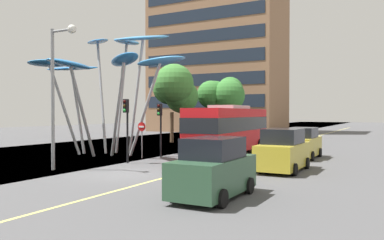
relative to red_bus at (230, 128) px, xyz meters
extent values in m
cube|color=#4C4C4F|center=(-1.18, -10.38, -1.97)|extent=(120.00, 240.00, 0.10)
cube|color=#E0D666|center=(1.13, -10.38, -1.93)|extent=(0.16, 144.00, 0.01)
cube|color=red|center=(0.00, 0.00, -0.11)|extent=(2.99, 10.72, 2.92)
cube|color=black|center=(0.00, 0.00, 0.30)|extent=(3.02, 10.82, 0.94)
cube|color=yellow|center=(-0.26, 5.23, 1.05)|extent=(1.36, 0.17, 0.36)
cube|color=#B2B2B7|center=(0.00, 0.00, 1.47)|extent=(2.03, 3.80, 0.24)
cylinder|color=black|center=(1.07, 3.34, -1.44)|extent=(0.33, 0.97, 0.96)
cylinder|color=black|center=(-1.39, 3.22, -1.44)|extent=(0.33, 0.97, 0.96)
cylinder|color=black|center=(1.37, -2.86, -1.44)|extent=(0.33, 0.97, 0.96)
cylinder|color=black|center=(-1.08, -2.98, -1.44)|extent=(0.33, 0.97, 0.96)
cylinder|color=#9EA0A5|center=(-4.72, -3.60, 1.30)|extent=(2.62, 0.35, 6.51)
ellipsoid|color=#4299E0|center=(-3.51, -3.53, 4.52)|extent=(3.71, 1.37, 0.85)
cylinder|color=#9EA0A5|center=(-6.54, -2.14, 2.34)|extent=(0.94, 1.10, 8.55)
ellipsoid|color=#4CA3E5|center=(-6.21, -1.73, 6.60)|extent=(3.44, 3.91, 0.94)
cylinder|color=#9EA0A5|center=(-8.16, -1.82, 2.35)|extent=(0.49, 1.91, 8.59)
ellipsoid|color=#4CA3E5|center=(-8.29, -0.98, 6.62)|extent=(2.00, 3.17, 0.79)
cylinder|color=#9EA0A5|center=(-9.77, -2.26, 2.45)|extent=(2.85, 2.32, 8.82)
ellipsoid|color=#2D7FD1|center=(-11.06, -1.23, 6.83)|extent=(4.29, 3.86, 0.77)
cylinder|color=#9EA0A5|center=(-10.28, -4.24, 1.21)|extent=(1.24, 0.43, 6.30)
ellipsoid|color=#2D7FD1|center=(-10.78, -4.34, 4.34)|extent=(4.46, 1.95, 0.41)
cylinder|color=#9EA0A5|center=(-10.50, -5.35, 1.34)|extent=(2.08, 1.35, 6.58)
ellipsoid|color=#388EDB|center=(-11.41, -5.89, 4.59)|extent=(3.35, 2.80, 0.61)
cylinder|color=#9EA0A5|center=(-7.81, -6.34, 1.11)|extent=(0.25, 2.40, 6.13)
ellipsoid|color=#2D7FD1|center=(-7.78, -7.45, 4.14)|extent=(1.67, 3.57, 0.79)
cylinder|color=#9EA0A5|center=(-5.89, -5.09, 1.25)|extent=(2.56, 1.79, 6.42)
ellipsoid|color=#2D7FD1|center=(-4.74, -5.85, 4.42)|extent=(4.03, 3.26, 0.90)
cylinder|color=black|center=(-3.62, -6.99, -0.02)|extent=(0.12, 0.12, 3.80)
cube|color=black|center=(-3.62, -7.13, 1.47)|extent=(0.28, 0.24, 0.80)
sphere|color=#390706|center=(-3.62, -7.26, 1.73)|extent=(0.18, 0.18, 0.18)
sphere|color=#3A2707|center=(-3.62, -7.26, 1.47)|extent=(0.18, 0.18, 0.18)
sphere|color=green|center=(-3.62, -7.26, 1.21)|extent=(0.18, 0.18, 0.18)
cylinder|color=black|center=(-3.65, -3.31, -0.12)|extent=(0.12, 0.12, 3.60)
cube|color=black|center=(-3.65, -3.45, 1.28)|extent=(0.28, 0.24, 0.80)
sphere|color=#390706|center=(-3.65, -3.58, 1.54)|extent=(0.18, 0.18, 0.18)
sphere|color=#3A2707|center=(-3.65, -3.58, 1.28)|extent=(0.18, 0.18, 0.18)
sphere|color=green|center=(-3.65, -3.58, 1.02)|extent=(0.18, 0.18, 0.18)
cylinder|color=black|center=(-4.08, 1.29, -0.30)|extent=(0.12, 0.12, 3.24)
cube|color=black|center=(-4.08, 1.15, 0.92)|extent=(0.28, 0.24, 0.80)
sphere|color=#390706|center=(-4.08, 1.02, 1.18)|extent=(0.18, 0.18, 0.18)
sphere|color=orange|center=(-4.08, 1.02, 0.92)|extent=(0.18, 0.18, 0.18)
sphere|color=black|center=(-4.08, 1.02, 0.66)|extent=(0.18, 0.18, 0.18)
cube|color=#2D5138|center=(4.92, -13.16, -1.14)|extent=(1.75, 3.99, 1.21)
cube|color=black|center=(4.92, -13.16, -0.17)|extent=(1.61, 2.19, 0.73)
cylinder|color=black|center=(5.80, -11.92, -1.62)|extent=(0.20, 0.60, 0.60)
cylinder|color=black|center=(4.04, -11.92, -1.62)|extent=(0.20, 0.60, 0.60)
cylinder|color=black|center=(5.80, -14.40, -1.62)|extent=(0.20, 0.60, 0.60)
cylinder|color=black|center=(4.04, -14.40, -1.62)|extent=(0.20, 0.60, 0.60)
cube|color=gold|center=(5.35, -5.68, -1.13)|extent=(1.83, 4.35, 1.23)
cube|color=black|center=(5.35, -5.68, -0.13)|extent=(1.68, 2.39, 0.76)
cylinder|color=black|center=(6.27, -4.33, -1.62)|extent=(0.20, 0.60, 0.60)
cylinder|color=black|center=(4.44, -4.33, -1.62)|extent=(0.20, 0.60, 0.60)
cylinder|color=black|center=(6.27, -7.03, -1.62)|extent=(0.20, 0.60, 0.60)
cylinder|color=black|center=(4.44, -7.03, -1.62)|extent=(0.20, 0.60, 0.60)
cube|color=gold|center=(4.96, 0.55, -1.15)|extent=(1.72, 4.12, 1.18)
cube|color=black|center=(4.96, 0.55, -0.23)|extent=(1.58, 2.27, 0.66)
cylinder|color=black|center=(5.82, 1.83, -1.62)|extent=(0.20, 0.60, 0.60)
cylinder|color=black|center=(4.10, 1.83, -1.62)|extent=(0.20, 0.60, 0.60)
cylinder|color=black|center=(5.82, -0.73, -1.62)|extent=(0.20, 0.60, 0.60)
cylinder|color=black|center=(4.10, -0.73, -1.62)|extent=(0.20, 0.60, 0.60)
cylinder|color=gray|center=(-5.35, -11.04, 1.76)|extent=(0.18, 0.18, 7.36)
cylinder|color=gray|center=(-4.65, -11.04, 5.29)|extent=(1.40, 0.12, 0.12)
sphere|color=silver|center=(-3.96, -11.04, 5.29)|extent=(0.44, 0.44, 0.44)
cylinder|color=brown|center=(-9.85, 8.35, -0.39)|extent=(0.36, 0.36, 3.06)
sphere|color=#428438|center=(-8.95, 7.30, 3.94)|extent=(3.84, 3.84, 3.84)
sphere|color=#428438|center=(-10.69, 9.12, 3.62)|extent=(3.33, 3.33, 3.33)
sphere|color=#428438|center=(-8.98, 8.84, 2.73)|extent=(3.37, 3.37, 3.37)
sphere|color=#428438|center=(-8.92, 7.80, 3.00)|extent=(2.70, 2.70, 2.70)
cylinder|color=brown|center=(-7.10, 14.75, -0.42)|extent=(0.36, 0.36, 3.00)
sphere|color=#387A33|center=(-6.08, 14.13, 2.98)|extent=(3.56, 3.56, 3.56)
sphere|color=#387A33|center=(-8.24, 15.21, 3.33)|extent=(2.83, 2.83, 2.83)
sphere|color=#387A33|center=(-8.00, 13.63, 3.11)|extent=(3.09, 3.09, 3.09)
sphere|color=#387A33|center=(-6.44, 15.37, 3.65)|extent=(2.94, 2.94, 2.94)
cylinder|color=gray|center=(-4.39, -4.44, -0.73)|extent=(0.08, 0.08, 2.38)
cylinder|color=red|center=(-4.39, -4.47, 0.16)|extent=(0.60, 0.03, 0.60)
cube|color=white|center=(-4.39, -4.50, 0.16)|extent=(0.40, 0.04, 0.11)
cube|color=#936B4C|center=(-15.80, 32.34, 11.08)|extent=(20.69, 10.77, 26.00)
cube|color=#1E2838|center=(-15.80, 26.93, 2.79)|extent=(19.45, 0.08, 1.82)
cube|color=#1E2838|center=(-15.80, 26.93, 6.04)|extent=(19.45, 0.08, 1.82)
cube|color=#1E2838|center=(-15.80, 26.93, 9.29)|extent=(19.45, 0.08, 1.82)
cube|color=#1E2838|center=(-15.80, 26.93, 12.54)|extent=(19.45, 0.08, 1.82)
cube|color=#1E2838|center=(-15.80, 26.93, 15.79)|extent=(19.45, 0.08, 1.82)
camera|label=1|loc=(10.76, -25.60, 1.06)|focal=36.69mm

